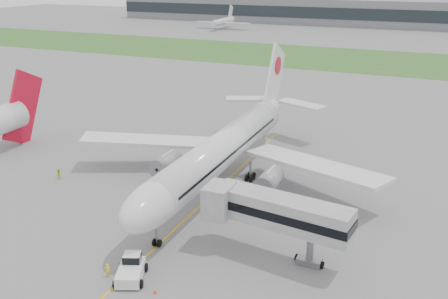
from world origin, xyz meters
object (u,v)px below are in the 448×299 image
at_px(airliner, 225,147).
at_px(pushback_tug, 131,268).
at_px(neighbor_aircraft, 0,120).
at_px(jet_bridge, 272,211).
at_px(ground_crew_near, 108,270).

xyz_separation_m(airliner, pushback_tug, (0.70, -26.21, -4.63)).
height_order(airliner, neighbor_aircraft, airliner).
bearing_deg(airliner, pushback_tug, -88.48).
relative_size(jet_bridge, ground_crew_near, 10.53).
bearing_deg(neighbor_aircraft, jet_bridge, -15.82).
bearing_deg(pushback_tug, neighbor_aircraft, 128.15).
distance_m(airliner, jet_bridge, 20.96).
distance_m(jet_bridge, ground_crew_near, 18.28).
bearing_deg(neighbor_aircraft, airliner, 2.53).
bearing_deg(jet_bridge, pushback_tug, -133.80).
relative_size(jet_bridge, neighbor_aircraft, 0.96).
relative_size(pushback_tug, ground_crew_near, 3.17).
bearing_deg(airliner, jet_bridge, -52.80).
xyz_separation_m(ground_crew_near, neighbor_aircraft, (-39.45, 24.49, 4.83)).
relative_size(pushback_tug, neighbor_aircraft, 0.29).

